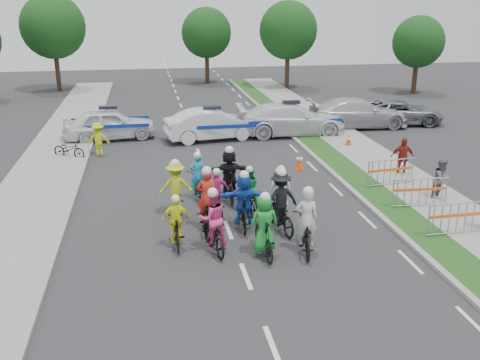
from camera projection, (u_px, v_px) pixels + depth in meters
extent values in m
plane|color=#28282B|center=(246.00, 276.00, 13.91)|extent=(90.00, 90.00, 0.00)
cube|color=gray|center=(358.00, 196.00, 19.40)|extent=(0.20, 60.00, 0.12)
cube|color=#1B4817|center=(376.00, 195.00, 19.51)|extent=(1.20, 60.00, 0.11)
cube|color=gray|center=(422.00, 192.00, 19.81)|extent=(2.40, 60.00, 0.13)
cube|color=gray|center=(23.00, 218.00, 17.48)|extent=(3.00, 60.00, 0.13)
imported|color=black|center=(305.00, 234.00, 15.16)|extent=(1.05, 2.05, 1.03)
imported|color=silver|center=(307.00, 218.00, 14.94)|extent=(0.69, 0.52, 1.71)
sphere|color=white|center=(308.00, 192.00, 14.64)|extent=(0.30, 0.30, 0.30)
imported|color=black|center=(264.00, 237.00, 14.90)|extent=(0.61, 1.85, 1.10)
imported|color=green|center=(264.00, 223.00, 14.70)|extent=(0.83, 0.56, 1.65)
sphere|color=white|center=(265.00, 197.00, 14.41)|extent=(0.29, 0.29, 0.29)
imported|color=black|center=(213.00, 234.00, 15.22)|extent=(0.97, 1.98, 1.00)
imported|color=#E9408C|center=(213.00, 218.00, 15.01)|extent=(0.90, 0.76, 1.66)
sphere|color=white|center=(212.00, 193.00, 14.71)|extent=(0.29, 0.29, 0.29)
imported|color=black|center=(177.00, 232.00, 15.42)|extent=(0.45, 1.58, 0.95)
imported|color=#F8FF1A|center=(176.00, 219.00, 15.24)|extent=(0.83, 0.35, 1.42)
sphere|color=white|center=(176.00, 199.00, 14.98)|extent=(0.25, 0.25, 0.25)
imported|color=black|center=(280.00, 214.00, 16.58)|extent=(1.00, 2.09, 1.05)
imported|color=black|center=(280.00, 199.00, 16.36)|extent=(1.22, 0.82, 1.75)
sphere|color=white|center=(282.00, 173.00, 16.05)|extent=(0.30, 0.30, 0.30)
imported|color=black|center=(244.00, 212.00, 16.68)|extent=(0.71, 1.88, 1.10)
imported|color=blue|center=(244.00, 199.00, 16.49)|extent=(1.58, 0.65, 1.66)
sphere|color=white|center=(244.00, 175.00, 16.19)|extent=(0.29, 0.29, 0.29)
imported|color=black|center=(207.00, 212.00, 16.72)|extent=(1.00, 2.09, 1.06)
imported|color=red|center=(207.00, 197.00, 16.51)|extent=(0.70, 0.51, 1.76)
sphere|color=white|center=(207.00, 171.00, 16.19)|extent=(0.30, 0.30, 0.30)
imported|color=black|center=(280.00, 201.00, 17.67)|extent=(0.53, 1.71, 1.02)
imported|color=white|center=(280.00, 189.00, 17.48)|extent=(0.76, 0.51, 1.53)
sphere|color=white|center=(281.00, 169.00, 17.21)|extent=(0.26, 0.26, 0.26)
imported|color=black|center=(249.00, 200.00, 17.97)|extent=(0.64, 1.66, 0.86)
imported|color=green|center=(249.00, 188.00, 17.78)|extent=(0.72, 0.57, 1.43)
sphere|color=white|center=(250.00, 170.00, 17.52)|extent=(0.25, 0.25, 0.25)
imported|color=black|center=(217.00, 203.00, 17.60)|extent=(0.63, 1.67, 0.98)
imported|color=#E8409D|center=(217.00, 191.00, 17.42)|extent=(0.89, 0.45, 1.47)
sphere|color=white|center=(217.00, 172.00, 17.16)|extent=(0.25, 0.25, 0.25)
imported|color=black|center=(176.00, 200.00, 17.75)|extent=(0.70, 1.94, 1.01)
imported|color=#C6E618|center=(176.00, 186.00, 17.54)|extent=(1.10, 0.64, 1.69)
sphere|color=white|center=(175.00, 163.00, 17.24)|extent=(0.29, 0.29, 0.29)
imported|color=black|center=(229.00, 185.00, 19.00)|extent=(0.56, 1.94, 1.17)
imported|color=black|center=(229.00, 173.00, 18.80)|extent=(1.62, 0.53, 1.75)
sphere|color=white|center=(229.00, 150.00, 18.49)|extent=(0.30, 0.30, 0.30)
imported|color=black|center=(198.00, 187.00, 19.19)|extent=(0.80, 1.81, 0.92)
imported|color=#1B9BCF|center=(198.00, 174.00, 18.99)|extent=(0.60, 0.43, 1.53)
sphere|color=white|center=(197.00, 155.00, 18.72)|extent=(0.27, 0.27, 0.27)
imported|color=silver|center=(109.00, 124.00, 27.32)|extent=(4.90, 2.61, 1.59)
imported|color=silver|center=(212.00, 125.00, 27.24)|extent=(5.00, 2.38, 1.58)
imported|color=silver|center=(291.00, 119.00, 28.22)|extent=(5.85, 2.59, 1.67)
imported|color=#BABABF|center=(358.00, 113.00, 29.90)|extent=(5.67, 2.45, 1.63)
imported|color=slate|center=(399.00, 112.00, 30.77)|extent=(5.28, 3.10, 1.38)
imported|color=#5D5D62|center=(442.00, 180.00, 18.89)|extent=(0.95, 0.88, 1.57)
imported|color=maroon|center=(402.00, 157.00, 21.55)|extent=(1.00, 0.56, 1.61)
imported|color=#CCDE0B|center=(99.00, 139.00, 24.46)|extent=(1.00, 0.58, 1.55)
cube|color=#F24C0C|center=(299.00, 169.00, 22.73)|extent=(0.40, 0.40, 0.03)
cone|color=#F24C0C|center=(299.00, 161.00, 22.63)|extent=(0.36, 0.36, 0.70)
cylinder|color=silver|center=(300.00, 159.00, 22.59)|extent=(0.29, 0.29, 0.08)
cube|color=#F24C0C|center=(348.00, 147.00, 26.00)|extent=(0.40, 0.40, 0.03)
cone|color=#F24C0C|center=(349.00, 141.00, 25.89)|extent=(0.36, 0.36, 0.70)
cylinder|color=silver|center=(349.00, 139.00, 25.86)|extent=(0.29, 0.29, 0.08)
imported|color=black|center=(69.00, 149.00, 24.10)|extent=(1.69, 1.32, 0.86)
cylinder|color=#382619|center=(287.00, 68.00, 42.86)|extent=(0.36, 0.36, 3.25)
sphere|color=#133A12|center=(288.00, 30.00, 41.92)|extent=(4.55, 4.55, 4.55)
cylinder|color=#382619|center=(415.00, 75.00, 40.69)|extent=(0.36, 0.36, 2.75)
sphere|color=#133A12|center=(418.00, 42.00, 39.90)|extent=(3.85, 3.85, 3.85)
cylinder|color=#382619|center=(57.00, 68.00, 41.71)|extent=(0.36, 0.36, 3.50)
sphere|color=#133A12|center=(53.00, 26.00, 40.70)|extent=(4.90, 4.90, 4.90)
cylinder|color=#382619|center=(207.00, 65.00, 45.64)|extent=(0.36, 0.36, 3.00)
sphere|color=#133A12|center=(206.00, 33.00, 44.77)|extent=(4.20, 4.20, 4.20)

